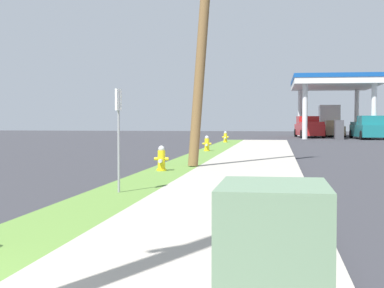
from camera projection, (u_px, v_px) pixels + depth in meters
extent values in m
cylinder|color=yellow|center=(161.00, 170.00, 16.70)|extent=(0.29, 0.29, 0.06)
cylinder|color=yellow|center=(161.00, 161.00, 16.69)|extent=(0.22, 0.22, 0.60)
sphere|color=#B2B2B7|center=(161.00, 149.00, 16.68)|extent=(0.19, 0.19, 0.19)
cylinder|color=#B2B2B7|center=(161.00, 146.00, 16.67)|extent=(0.06, 0.06, 0.05)
cylinder|color=yellow|center=(156.00, 159.00, 16.71)|extent=(0.10, 0.09, 0.09)
cylinder|color=yellow|center=(167.00, 159.00, 16.67)|extent=(0.10, 0.09, 0.09)
cylinder|color=#B2B2B7|center=(160.00, 161.00, 16.52)|extent=(0.11, 0.12, 0.11)
cylinder|color=yellow|center=(207.00, 150.00, 27.44)|extent=(0.29, 0.29, 0.06)
cylinder|color=yellow|center=(207.00, 145.00, 27.43)|extent=(0.22, 0.22, 0.60)
sphere|color=#B2B2B7|center=(207.00, 138.00, 27.41)|extent=(0.19, 0.19, 0.19)
cylinder|color=#B2B2B7|center=(207.00, 136.00, 27.41)|extent=(0.06, 0.06, 0.05)
cylinder|color=yellow|center=(204.00, 144.00, 27.45)|extent=(0.10, 0.09, 0.09)
cylinder|color=yellow|center=(210.00, 144.00, 27.40)|extent=(0.10, 0.09, 0.09)
cylinder|color=#B2B2B7|center=(206.00, 145.00, 27.26)|extent=(0.11, 0.12, 0.11)
cylinder|color=yellow|center=(225.00, 142.00, 38.20)|extent=(0.29, 0.29, 0.06)
cylinder|color=yellow|center=(225.00, 138.00, 38.18)|extent=(0.22, 0.22, 0.60)
sphere|color=#B2B2B7|center=(225.00, 133.00, 38.17)|extent=(0.19, 0.19, 0.19)
cylinder|color=#B2B2B7|center=(225.00, 131.00, 38.17)|extent=(0.06, 0.06, 0.05)
cylinder|color=yellow|center=(223.00, 137.00, 38.21)|extent=(0.10, 0.09, 0.09)
cylinder|color=yellow|center=(228.00, 137.00, 38.16)|extent=(0.10, 0.09, 0.09)
cylinder|color=#B2B2B7|center=(225.00, 138.00, 38.02)|extent=(0.11, 0.12, 0.11)
cylinder|color=brown|center=(205.00, 4.00, 18.34)|extent=(1.12, 1.16, 10.41)
cylinder|color=gray|center=(119.00, 141.00, 11.69)|extent=(0.05, 0.05, 2.10)
cube|color=white|center=(118.00, 100.00, 11.66)|extent=(0.04, 0.36, 0.44)
cylinder|color=silver|center=(305.00, 112.00, 47.77)|extent=(0.44, 0.44, 4.61)
cylinder|color=silver|center=(374.00, 112.00, 46.94)|extent=(0.44, 0.44, 4.61)
cylinder|color=silver|center=(300.00, 113.00, 58.07)|extent=(0.44, 0.44, 4.61)
cylinder|color=silver|center=(357.00, 113.00, 57.24)|extent=(0.44, 0.44, 4.61)
cube|color=white|center=(333.00, 85.00, 52.40)|extent=(7.39, 12.22, 0.50)
cube|color=#144C9E|center=(333.00, 80.00, 52.38)|extent=(7.49, 12.32, 0.36)
cube|color=#47474C|center=(339.00, 130.00, 47.42)|extent=(0.70, 1.10, 1.60)
cube|color=#47474C|center=(328.00, 128.00, 57.72)|extent=(0.70, 1.10, 1.60)
cube|color=tan|center=(334.00, 130.00, 55.98)|extent=(1.84, 4.51, 0.85)
cube|color=tan|center=(334.00, 123.00, 55.73)|extent=(1.61, 2.03, 0.56)
cylinder|color=black|center=(323.00, 133.00, 57.80)|extent=(0.22, 0.60, 0.60)
cylinder|color=black|center=(341.00, 133.00, 57.55)|extent=(0.22, 0.60, 0.60)
cylinder|color=black|center=(326.00, 134.00, 54.44)|extent=(0.22, 0.60, 0.60)
cylinder|color=black|center=(345.00, 134.00, 54.19)|extent=(0.22, 0.60, 0.60)
cube|color=#197075|center=(368.00, 131.00, 48.18)|extent=(2.37, 5.52, 1.00)
cube|color=#197075|center=(371.00, 120.00, 47.18)|extent=(1.98, 2.17, 0.76)
cube|color=#197075|center=(365.00, 123.00, 49.34)|extent=(2.08, 3.04, 0.24)
cylinder|color=black|center=(362.00, 135.00, 46.13)|extent=(0.27, 0.77, 0.76)
cylinder|color=black|center=(373.00, 134.00, 50.26)|extent=(0.27, 0.77, 0.76)
cylinder|color=black|center=(351.00, 134.00, 50.42)|extent=(0.27, 0.77, 0.76)
cube|color=red|center=(309.00, 130.00, 52.63)|extent=(2.52, 5.57, 1.00)
cube|color=red|center=(308.00, 120.00, 53.56)|extent=(2.03, 2.22, 0.76)
cube|color=red|center=(311.00, 123.00, 51.42)|extent=(2.16, 3.09, 0.24)
cylinder|color=black|center=(296.00, 133.00, 54.84)|extent=(0.29, 0.78, 0.76)
cylinder|color=black|center=(316.00, 133.00, 54.74)|extent=(0.29, 0.78, 0.76)
cylinder|color=black|center=(302.00, 134.00, 50.54)|extent=(0.29, 0.78, 0.76)
cylinder|color=black|center=(324.00, 134.00, 50.45)|extent=(0.29, 0.78, 0.76)
cube|color=#BCBCC1|center=(328.00, 129.00, 59.08)|extent=(2.16, 6.45, 1.00)
cube|color=white|center=(329.00, 115.00, 58.26)|extent=(2.06, 4.02, 1.90)
cube|color=#BCBCC1|center=(327.00, 120.00, 61.06)|extent=(1.89, 2.09, 0.90)
cylinder|color=black|center=(318.00, 131.00, 61.87)|extent=(0.24, 0.77, 0.76)
cylinder|color=black|center=(336.00, 131.00, 61.54)|extent=(0.24, 0.77, 0.76)
cylinder|color=black|center=(320.00, 132.00, 56.65)|extent=(0.24, 0.77, 0.76)
cylinder|color=black|center=(340.00, 132.00, 56.32)|extent=(0.24, 0.77, 0.76)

